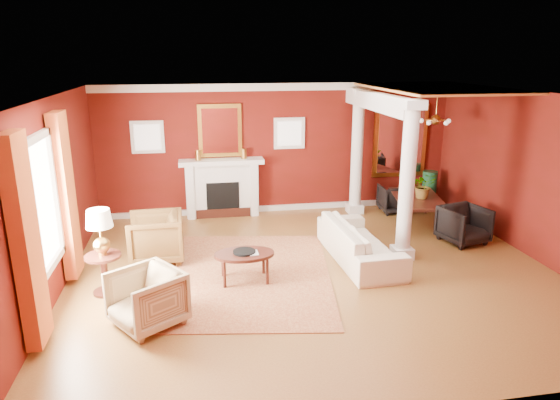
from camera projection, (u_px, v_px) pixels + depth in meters
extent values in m
plane|color=brown|center=(313.00, 271.00, 8.39)|extent=(8.00, 8.00, 0.00)
cube|color=#5D100C|center=(278.00, 149.00, 11.29)|extent=(8.00, 0.04, 2.90)
cube|color=#5D100C|center=(405.00, 284.00, 4.67)|extent=(8.00, 0.04, 2.90)
cube|color=#5D100C|center=(50.00, 201.00, 7.32)|extent=(0.04, 7.00, 2.90)
cube|color=#5D100C|center=(539.00, 178.00, 8.65)|extent=(0.04, 7.00, 2.90)
cube|color=white|center=(317.00, 96.00, 7.57)|extent=(8.00, 7.00, 0.04)
cube|color=silver|center=(222.00, 189.00, 11.15)|extent=(1.60, 0.34, 1.20)
cube|color=black|center=(223.00, 198.00, 11.03)|extent=(0.72, 0.03, 0.70)
cube|color=black|center=(224.00, 213.00, 11.13)|extent=(1.20, 0.05, 0.20)
cube|color=silver|center=(221.00, 162.00, 10.93)|extent=(1.85, 0.42, 0.10)
cube|color=silver|center=(191.00, 191.00, 11.01)|extent=(0.16, 0.40, 1.20)
cube|color=silver|center=(253.00, 188.00, 11.24)|extent=(0.16, 0.40, 1.20)
cube|color=gold|center=(220.00, 131.00, 10.91)|extent=(0.95, 0.06, 1.15)
cube|color=white|center=(220.00, 131.00, 10.87)|extent=(0.78, 0.02, 0.98)
cube|color=silver|center=(148.00, 137.00, 10.69)|extent=(0.70, 0.06, 0.70)
cube|color=white|center=(147.00, 137.00, 10.65)|extent=(0.54, 0.02, 0.54)
cube|color=silver|center=(289.00, 133.00, 11.20)|extent=(0.70, 0.06, 0.70)
cube|color=white|center=(290.00, 133.00, 11.17)|extent=(0.54, 0.02, 0.54)
cube|color=white|center=(39.00, 206.00, 6.72)|extent=(0.03, 1.30, 1.70)
cube|color=silver|center=(26.00, 222.00, 6.07)|extent=(0.08, 0.10, 1.90)
cube|color=silver|center=(55.00, 192.00, 7.39)|extent=(0.08, 0.10, 1.90)
cube|color=#AA501D|center=(26.00, 242.00, 5.84)|extent=(0.18, 0.55, 2.60)
cube|color=#AA501D|center=(66.00, 196.00, 7.73)|extent=(0.18, 0.55, 2.60)
cube|color=silver|center=(402.00, 252.00, 8.93)|extent=(0.34, 0.34, 0.20)
cylinder|color=silver|center=(407.00, 179.00, 8.55)|extent=(0.26, 0.26, 2.50)
cube|color=silver|center=(413.00, 104.00, 8.19)|extent=(0.36, 0.36, 0.16)
cube|color=silver|center=(355.00, 208.00, 11.48)|extent=(0.34, 0.34, 0.20)
cylinder|color=silver|center=(357.00, 150.00, 11.10)|extent=(0.26, 0.26, 2.50)
cube|color=silver|center=(360.00, 92.00, 10.74)|extent=(0.36, 0.36, 0.16)
cube|color=silver|center=(378.00, 102.00, 9.73)|extent=(0.30, 3.20, 0.32)
cube|color=#E18C42|center=(437.00, 88.00, 9.71)|extent=(2.30, 3.40, 0.04)
cube|color=gold|center=(400.00, 141.00, 11.70)|extent=(1.30, 0.06, 1.70)
cube|color=white|center=(401.00, 141.00, 11.67)|extent=(1.10, 0.02, 1.50)
cylinder|color=#B88B3A|center=(437.00, 103.00, 9.84)|extent=(0.02, 0.02, 0.65)
sphere|color=#B88B3A|center=(436.00, 120.00, 9.94)|extent=(0.20, 0.20, 0.20)
sphere|color=#EDE4C9|center=(449.00, 121.00, 9.99)|extent=(0.09, 0.09, 0.09)
sphere|color=#EDE4C9|center=(433.00, 120.00, 10.21)|extent=(0.09, 0.09, 0.09)
sphere|color=#EDE4C9|center=(421.00, 121.00, 10.06)|extent=(0.09, 0.09, 0.09)
sphere|color=#EDE4C9|center=(429.00, 123.00, 9.75)|extent=(0.09, 0.09, 0.09)
sphere|color=#EDE4C9|center=(446.00, 123.00, 9.71)|extent=(0.09, 0.09, 0.09)
cube|color=silver|center=(278.00, 87.00, 10.86)|extent=(8.00, 0.08, 0.16)
cube|color=silver|center=(278.00, 208.00, 11.64)|extent=(8.00, 0.08, 0.12)
cube|color=maroon|center=(247.00, 275.00, 8.24)|extent=(3.23, 3.98, 0.01)
imported|color=#EEE6C8|center=(360.00, 236.00, 8.76)|extent=(0.76, 2.30, 0.89)
imported|color=black|center=(155.00, 235.00, 8.72)|extent=(0.87, 0.93, 0.94)
imported|color=tan|center=(146.00, 296.00, 6.63)|extent=(1.11, 1.12, 0.85)
cylinder|color=black|center=(244.00, 254.00, 7.92)|extent=(0.96, 0.96, 0.05)
cylinder|color=black|center=(225.00, 276.00, 7.73)|extent=(0.05, 0.05, 0.43)
cylinder|color=black|center=(267.00, 272.00, 7.84)|extent=(0.05, 0.05, 0.43)
cylinder|color=black|center=(223.00, 265.00, 8.13)|extent=(0.05, 0.05, 0.43)
cylinder|color=black|center=(263.00, 262.00, 8.24)|extent=(0.05, 0.05, 0.43)
imported|color=black|center=(247.00, 247.00, 7.84)|extent=(0.17, 0.02, 0.23)
cylinder|color=black|center=(107.00, 292.00, 7.64)|extent=(0.39, 0.39, 0.04)
cylinder|color=black|center=(105.00, 275.00, 7.56)|extent=(0.10, 0.10, 0.61)
cylinder|color=black|center=(103.00, 256.00, 7.47)|extent=(0.54, 0.54, 0.04)
sphere|color=#B88B3A|center=(102.00, 245.00, 7.42)|extent=(0.25, 0.25, 0.25)
cylinder|color=#B88B3A|center=(100.00, 234.00, 7.37)|extent=(0.03, 0.03, 0.27)
cone|color=#EDE4C9|center=(99.00, 218.00, 7.30)|extent=(0.39, 0.39, 0.27)
imported|color=black|center=(419.00, 203.00, 10.58)|extent=(0.94, 1.78, 0.94)
imported|color=black|center=(464.00, 223.00, 9.56)|extent=(0.92, 0.88, 0.79)
imported|color=black|center=(395.00, 197.00, 11.46)|extent=(0.71, 0.67, 0.69)
sphere|color=#164526|center=(428.00, 201.00, 11.76)|extent=(0.38, 0.38, 0.38)
cylinder|color=#164526|center=(429.00, 190.00, 11.68)|extent=(0.34, 0.34, 0.90)
imported|color=#26591E|center=(425.00, 172.00, 10.34)|extent=(0.55, 0.60, 0.43)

